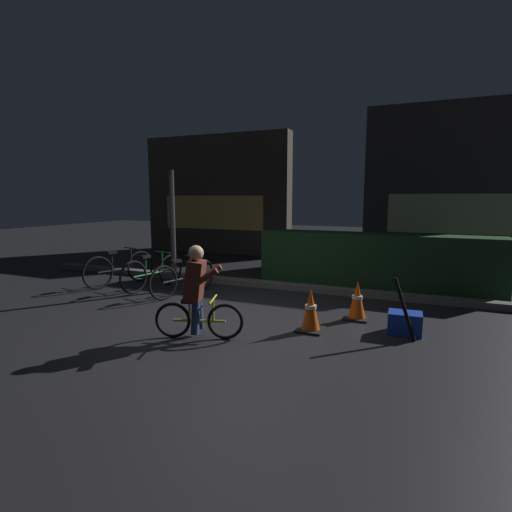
{
  "coord_description": "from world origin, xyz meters",
  "views": [
    {
      "loc": [
        2.77,
        -5.35,
        1.86
      ],
      "look_at": [
        0.2,
        0.6,
        0.9
      ],
      "focal_mm": 28.0,
      "sensor_mm": 36.0,
      "label": 1
    }
  ],
  "objects_px": {
    "traffic_cone_near": "(311,311)",
    "cyclist": "(197,292)",
    "parked_bike_left_mid": "(153,273)",
    "parked_bike_center_left": "(183,278)",
    "traffic_cone_far": "(357,301)",
    "closed_umbrella": "(405,309)",
    "street_post": "(173,231)",
    "blue_crate": "(405,323)",
    "parked_bike_leftmost": "(120,269)"
  },
  "relations": [
    {
      "from": "parked_bike_leftmost",
      "to": "closed_umbrella",
      "type": "xyz_separation_m",
      "value": [
        5.73,
        -1.1,
        0.06
      ]
    },
    {
      "from": "parked_bike_leftmost",
      "to": "cyclist",
      "type": "height_order",
      "value": "cyclist"
    },
    {
      "from": "parked_bike_leftmost",
      "to": "traffic_cone_far",
      "type": "xyz_separation_m",
      "value": [
        5.02,
        -0.43,
        -0.06
      ]
    },
    {
      "from": "street_post",
      "to": "parked_bike_leftmost",
      "type": "bearing_deg",
      "value": -177.73
    },
    {
      "from": "parked_bike_center_left",
      "to": "traffic_cone_far",
      "type": "distance_m",
      "value": 3.3
    },
    {
      "from": "parked_bike_left_mid",
      "to": "cyclist",
      "type": "height_order",
      "value": "cyclist"
    },
    {
      "from": "parked_bike_leftmost",
      "to": "street_post",
      "type": "bearing_deg",
      "value": -72.2
    },
    {
      "from": "closed_umbrella",
      "to": "traffic_cone_near",
      "type": "bearing_deg",
      "value": 16.45
    },
    {
      "from": "parked_bike_center_left",
      "to": "traffic_cone_near",
      "type": "relative_size",
      "value": 2.55
    },
    {
      "from": "street_post",
      "to": "parked_bike_center_left",
      "type": "xyz_separation_m",
      "value": [
        0.39,
        -0.27,
        -0.85
      ]
    },
    {
      "from": "traffic_cone_near",
      "to": "cyclist",
      "type": "relative_size",
      "value": 0.49
    },
    {
      "from": "traffic_cone_near",
      "to": "traffic_cone_far",
      "type": "bearing_deg",
      "value": 58.2
    },
    {
      "from": "street_post",
      "to": "traffic_cone_far",
      "type": "height_order",
      "value": "street_post"
    },
    {
      "from": "parked_bike_leftmost",
      "to": "blue_crate",
      "type": "bearing_deg",
      "value": -82.88
    },
    {
      "from": "closed_umbrella",
      "to": "parked_bike_leftmost",
      "type": "bearing_deg",
      "value": -1.42
    },
    {
      "from": "parked_bike_left_mid",
      "to": "cyclist",
      "type": "bearing_deg",
      "value": -120.8
    },
    {
      "from": "parked_bike_left_mid",
      "to": "parked_bike_center_left",
      "type": "bearing_deg",
      "value": -91.33
    },
    {
      "from": "cyclist",
      "to": "closed_umbrella",
      "type": "height_order",
      "value": "cyclist"
    },
    {
      "from": "street_post",
      "to": "parked_bike_center_left",
      "type": "height_order",
      "value": "street_post"
    },
    {
      "from": "cyclist",
      "to": "parked_bike_center_left",
      "type": "bearing_deg",
      "value": 109.53
    },
    {
      "from": "traffic_cone_far",
      "to": "cyclist",
      "type": "height_order",
      "value": "cyclist"
    },
    {
      "from": "cyclist",
      "to": "closed_umbrella",
      "type": "relative_size",
      "value": 1.47
    },
    {
      "from": "parked_bike_left_mid",
      "to": "cyclist",
      "type": "distance_m",
      "value": 3.15
    },
    {
      "from": "parked_bike_leftmost",
      "to": "traffic_cone_near",
      "type": "height_order",
      "value": "parked_bike_leftmost"
    },
    {
      "from": "traffic_cone_near",
      "to": "blue_crate",
      "type": "xyz_separation_m",
      "value": [
        1.22,
        0.4,
        -0.14
      ]
    },
    {
      "from": "cyclist",
      "to": "blue_crate",
      "type": "bearing_deg",
      "value": 8.24
    },
    {
      "from": "parked_bike_leftmost",
      "to": "parked_bike_left_mid",
      "type": "xyz_separation_m",
      "value": [
        0.87,
        -0.03,
        -0.01
      ]
    },
    {
      "from": "parked_bike_left_mid",
      "to": "traffic_cone_near",
      "type": "bearing_deg",
      "value": -97.59
    },
    {
      "from": "street_post",
      "to": "blue_crate",
      "type": "bearing_deg",
      "value": -11.56
    },
    {
      "from": "parked_bike_left_mid",
      "to": "blue_crate",
      "type": "distance_m",
      "value": 4.94
    },
    {
      "from": "parked_bike_leftmost",
      "to": "cyclist",
      "type": "relative_size",
      "value": 1.32
    },
    {
      "from": "parked_bike_leftmost",
      "to": "parked_bike_center_left",
      "type": "distance_m",
      "value": 1.74
    },
    {
      "from": "blue_crate",
      "to": "closed_umbrella",
      "type": "xyz_separation_m",
      "value": [
        -0.0,
        -0.25,
        0.26
      ]
    },
    {
      "from": "parked_bike_leftmost",
      "to": "blue_crate",
      "type": "distance_m",
      "value": 5.8
    },
    {
      "from": "parked_bike_center_left",
      "to": "traffic_cone_near",
      "type": "distance_m",
      "value": 2.97
    },
    {
      "from": "traffic_cone_far",
      "to": "closed_umbrella",
      "type": "bearing_deg",
      "value": -43.03
    },
    {
      "from": "cyclist",
      "to": "closed_umbrella",
      "type": "xyz_separation_m",
      "value": [
        2.52,
        1.02,
        -0.22
      ]
    },
    {
      "from": "parked_bike_center_left",
      "to": "closed_umbrella",
      "type": "relative_size",
      "value": 1.82
    },
    {
      "from": "traffic_cone_far",
      "to": "blue_crate",
      "type": "distance_m",
      "value": 0.84
    },
    {
      "from": "blue_crate",
      "to": "parked_bike_leftmost",
      "type": "bearing_deg",
      "value": 171.59
    },
    {
      "from": "parked_bike_leftmost",
      "to": "parked_bike_left_mid",
      "type": "distance_m",
      "value": 0.87
    },
    {
      "from": "parked_bike_leftmost",
      "to": "traffic_cone_near",
      "type": "xyz_separation_m",
      "value": [
        4.51,
        -1.25,
        -0.06
      ]
    },
    {
      "from": "street_post",
      "to": "traffic_cone_near",
      "type": "xyz_separation_m",
      "value": [
        3.18,
        -1.3,
        -0.9
      ]
    },
    {
      "from": "parked_bike_center_left",
      "to": "cyclist",
      "type": "xyz_separation_m",
      "value": [
        1.48,
        -1.9,
        0.29
      ]
    },
    {
      "from": "traffic_cone_far",
      "to": "closed_umbrella",
      "type": "height_order",
      "value": "closed_umbrella"
    },
    {
      "from": "traffic_cone_far",
      "to": "closed_umbrella",
      "type": "distance_m",
      "value": 0.98
    },
    {
      "from": "street_post",
      "to": "parked_bike_center_left",
      "type": "bearing_deg",
      "value": -34.11
    },
    {
      "from": "parked_bike_leftmost",
      "to": "parked_bike_center_left",
      "type": "height_order",
      "value": "parked_bike_leftmost"
    },
    {
      "from": "parked_bike_left_mid",
      "to": "traffic_cone_near",
      "type": "xyz_separation_m",
      "value": [
        3.64,
        -1.22,
        -0.05
      ]
    },
    {
      "from": "blue_crate",
      "to": "cyclist",
      "type": "relative_size",
      "value": 0.35
    }
  ]
}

